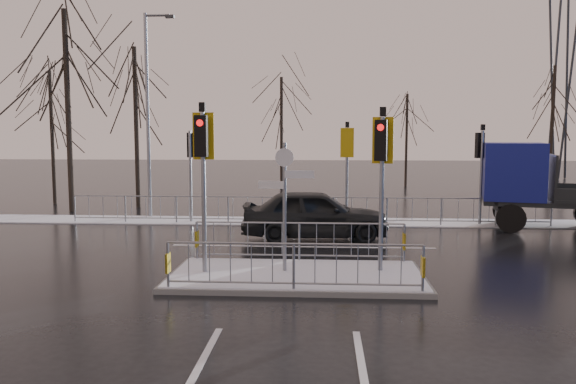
# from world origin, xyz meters

# --- Properties ---
(ground) EXTENTS (120.00, 120.00, 0.00)m
(ground) POSITION_xyz_m (0.00, 0.00, 0.00)
(ground) COLOR black
(ground) RESTS_ON ground
(snow_verge) EXTENTS (30.00, 2.00, 0.04)m
(snow_verge) POSITION_xyz_m (0.00, 8.60, 0.02)
(snow_verge) COLOR white
(snow_verge) RESTS_ON ground
(lane_markings) EXTENTS (8.00, 11.38, 0.01)m
(lane_markings) POSITION_xyz_m (0.00, -0.33, 0.00)
(lane_markings) COLOR silver
(lane_markings) RESTS_ON ground
(traffic_island) EXTENTS (6.00, 3.04, 4.15)m
(traffic_island) POSITION_xyz_m (-0.01, 0.01, 0.39)
(traffic_island) COLOR slate
(traffic_island) RESTS_ON ground
(far_kerb_fixtures) EXTENTS (18.00, 0.65, 3.83)m
(far_kerb_fixtures) POSITION_xyz_m (0.29, 8.09, 1.02)
(far_kerb_fixtures) COLOR gray
(far_kerb_fixtures) RESTS_ON ground
(car_far_lane) EXTENTS (4.91, 2.27, 1.63)m
(car_far_lane) POSITION_xyz_m (0.35, 5.18, 0.81)
(car_far_lane) COLOR black
(car_far_lane) RESTS_ON ground
(flatbed_truck) EXTENTS (7.07, 3.95, 3.10)m
(flatbed_truck) POSITION_xyz_m (8.41, 7.51, 1.65)
(flatbed_truck) COLOR black
(flatbed_truck) RESTS_ON ground
(tree_near_a) EXTENTS (4.75, 4.75, 8.97)m
(tree_near_a) POSITION_xyz_m (-10.50, 11.00, 6.11)
(tree_near_a) COLOR black
(tree_near_a) RESTS_ON ground
(tree_near_b) EXTENTS (4.00, 4.00, 7.55)m
(tree_near_b) POSITION_xyz_m (-8.00, 12.50, 5.15)
(tree_near_b) COLOR black
(tree_near_b) RESTS_ON ground
(tree_near_c) EXTENTS (3.50, 3.50, 6.61)m
(tree_near_c) POSITION_xyz_m (-12.50, 13.50, 4.50)
(tree_near_c) COLOR black
(tree_near_c) RESTS_ON ground
(tree_far_a) EXTENTS (3.75, 3.75, 7.08)m
(tree_far_a) POSITION_xyz_m (-2.00, 22.00, 4.82)
(tree_far_a) COLOR black
(tree_far_a) RESTS_ON ground
(tree_far_b) EXTENTS (3.25, 3.25, 6.14)m
(tree_far_b) POSITION_xyz_m (6.00, 24.00, 4.18)
(tree_far_b) COLOR black
(tree_far_b) RESTS_ON ground
(tree_far_c) EXTENTS (4.00, 4.00, 7.55)m
(tree_far_c) POSITION_xyz_m (14.00, 21.00, 5.15)
(tree_far_c) COLOR black
(tree_far_c) RESTS_ON ground
(street_lamp_left) EXTENTS (1.25, 0.18, 8.20)m
(street_lamp_left) POSITION_xyz_m (-6.43, 9.50, 4.49)
(street_lamp_left) COLOR gray
(street_lamp_left) RESTS_ON ground
(pylon_wires) EXTENTS (70.00, 2.38, 19.97)m
(pylon_wires) POSITION_xyz_m (16.88, 30.00, 11.03)
(pylon_wires) COLOR #2D3033
(pylon_wires) RESTS_ON ground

